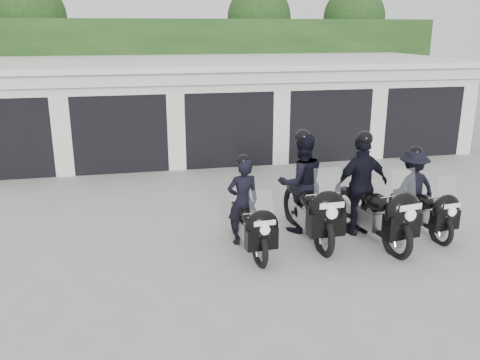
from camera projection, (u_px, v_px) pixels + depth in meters
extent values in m
plane|color=#A0A09B|center=(283.00, 238.00, 9.95)|extent=(80.00, 80.00, 0.00)
cube|color=silver|center=(213.00, 105.00, 17.51)|extent=(16.00, 6.00, 2.80)
cube|color=silver|center=(213.00, 62.00, 16.89)|extent=(16.40, 6.80, 0.16)
cube|color=silver|center=(231.00, 77.00, 14.10)|extent=(16.40, 0.12, 0.40)
cube|color=black|center=(230.00, 163.00, 15.05)|extent=(16.00, 0.06, 0.24)
cube|color=black|center=(11.00, 131.00, 14.66)|extent=(2.60, 2.60, 2.20)
cube|color=silver|center=(62.00, 125.00, 13.90)|extent=(0.50, 0.50, 2.80)
cube|color=black|center=(121.00, 127.00, 15.28)|extent=(2.60, 2.60, 2.20)
cube|color=silver|center=(117.00, 83.00, 13.90)|extent=(2.60, 0.50, 0.60)
cube|color=silver|center=(175.00, 121.00, 14.53)|extent=(0.50, 0.50, 2.80)
cube|color=black|center=(222.00, 123.00, 15.91)|extent=(2.60, 2.60, 2.20)
cube|color=silver|center=(228.00, 81.00, 14.52)|extent=(2.60, 0.50, 0.60)
cube|color=silver|center=(279.00, 117.00, 15.15)|extent=(0.50, 0.50, 2.80)
cube|color=black|center=(316.00, 119.00, 16.53)|extent=(2.60, 2.60, 2.20)
cube|color=silver|center=(330.00, 79.00, 15.15)|extent=(2.60, 0.50, 0.60)
cube|color=silver|center=(375.00, 114.00, 15.77)|extent=(0.50, 0.50, 2.80)
cube|color=black|center=(402.00, 116.00, 17.16)|extent=(2.60, 2.60, 2.20)
cube|color=silver|center=(424.00, 77.00, 15.77)|extent=(2.60, 0.50, 0.60)
cube|color=silver|center=(464.00, 110.00, 16.40)|extent=(0.50, 0.50, 2.80)
cube|color=#163814|center=(197.00, 73.00, 21.04)|extent=(20.00, 2.00, 4.30)
sphere|color=#163814|center=(31.00, 16.00, 20.49)|extent=(2.80, 2.80, 2.80)
cylinder|color=black|center=(39.00, 85.00, 21.28)|extent=(0.24, 0.24, 3.30)
sphere|color=#163814|center=(259.00, 17.00, 22.40)|extent=(2.80, 2.80, 2.80)
cylinder|color=black|center=(258.00, 80.00, 23.19)|extent=(0.24, 0.24, 3.30)
sphere|color=#163814|center=(354.00, 18.00, 23.30)|extent=(2.80, 2.80, 2.80)
cylinder|color=black|center=(350.00, 78.00, 24.09)|extent=(0.24, 0.24, 3.30)
torus|color=black|center=(260.00, 249.00, 8.77)|extent=(0.16, 0.70, 0.70)
torus|color=black|center=(237.00, 221.00, 10.02)|extent=(0.16, 0.70, 0.70)
cube|color=#9F9FA4|center=(247.00, 230.00, 9.39)|extent=(0.29, 0.54, 0.31)
cube|color=black|center=(248.00, 238.00, 9.42)|extent=(0.18, 1.24, 0.06)
ellipsoid|color=black|center=(250.00, 217.00, 9.15)|extent=(0.36, 0.57, 0.27)
cube|color=black|center=(243.00, 208.00, 9.52)|extent=(0.29, 0.54, 0.10)
ellipsoid|color=black|center=(262.00, 226.00, 8.57)|extent=(0.63, 0.37, 0.57)
cube|color=black|center=(261.00, 238.00, 8.63)|extent=(0.57, 0.26, 0.38)
cube|color=#B2BFC6|center=(261.00, 204.00, 8.48)|extent=(0.43, 0.15, 0.49)
cylinder|color=silver|center=(258.00, 213.00, 8.69)|extent=(0.53, 0.07, 0.03)
cube|color=white|center=(265.00, 223.00, 8.39)|extent=(0.38, 0.05, 0.09)
cube|color=white|center=(264.00, 232.00, 8.46)|extent=(0.17, 0.03, 0.10)
imported|color=black|center=(243.00, 202.00, 9.50)|extent=(0.64, 0.45, 1.67)
sphere|color=black|center=(243.00, 161.00, 9.28)|extent=(0.26, 0.26, 0.26)
torus|color=black|center=(324.00, 235.00, 9.19)|extent=(0.16, 0.83, 0.83)
torus|color=black|center=(292.00, 206.00, 10.70)|extent=(0.16, 0.83, 0.83)
cube|color=#9F9FA4|center=(306.00, 215.00, 9.94)|extent=(0.32, 0.64, 0.36)
cube|color=black|center=(306.00, 224.00, 9.98)|extent=(0.16, 1.48, 0.07)
ellipsoid|color=black|center=(311.00, 200.00, 9.65)|extent=(0.40, 0.67, 0.33)
cube|color=black|center=(302.00, 191.00, 10.10)|extent=(0.32, 0.64, 0.11)
ellipsoid|color=black|center=(327.00, 209.00, 8.95)|extent=(0.73, 0.41, 0.68)
cube|color=black|center=(326.00, 223.00, 9.03)|extent=(0.67, 0.28, 0.45)
cube|color=#B2BFC6|center=(328.00, 184.00, 8.85)|extent=(0.51, 0.15, 0.58)
cylinder|color=silver|center=(322.00, 194.00, 9.10)|extent=(0.64, 0.06, 0.03)
cube|color=white|center=(332.00, 206.00, 8.73)|extent=(0.45, 0.04, 0.10)
cube|color=white|center=(331.00, 216.00, 8.82)|extent=(0.21, 0.03, 0.11)
imported|color=black|center=(301.00, 183.00, 10.08)|extent=(1.00, 0.80, 1.99)
sphere|color=black|center=(303.00, 137.00, 9.81)|extent=(0.31, 0.31, 0.31)
torus|color=black|center=(397.00, 238.00, 9.08)|extent=(0.26, 0.84, 0.83)
torus|color=black|center=(346.00, 209.00, 10.54)|extent=(0.26, 0.84, 0.83)
cube|color=#9F9FA4|center=(369.00, 218.00, 9.81)|extent=(0.40, 0.67, 0.36)
cube|color=black|center=(369.00, 227.00, 9.84)|extent=(0.34, 1.47, 0.07)
ellipsoid|color=black|center=(377.00, 202.00, 9.53)|extent=(0.47, 0.71, 0.33)
cube|color=black|center=(361.00, 193.00, 9.96)|extent=(0.40, 0.67, 0.11)
ellipsoid|color=black|center=(403.00, 211.00, 8.85)|extent=(0.77, 0.49, 0.68)
cube|color=black|center=(401.00, 225.00, 8.93)|extent=(0.69, 0.36, 0.46)
cube|color=#B2BFC6|center=(404.00, 186.00, 8.75)|extent=(0.52, 0.21, 0.58)
cylinder|color=silver|center=(395.00, 196.00, 8.99)|extent=(0.63, 0.14, 0.03)
cube|color=white|center=(411.00, 207.00, 8.64)|extent=(0.45, 0.09, 0.10)
cube|color=white|center=(408.00, 218.00, 8.73)|extent=(0.20, 0.05, 0.11)
imported|color=black|center=(361.00, 185.00, 9.93)|extent=(1.27, 0.85, 2.00)
sphere|color=black|center=(365.00, 139.00, 9.66)|extent=(0.31, 0.31, 0.31)
torus|color=black|center=(441.00, 229.00, 9.64)|extent=(0.18, 0.68, 0.68)
torus|color=black|center=(398.00, 207.00, 10.85)|extent=(0.18, 0.68, 0.68)
cube|color=#9F9FA4|center=(418.00, 214.00, 10.25)|extent=(0.30, 0.53, 0.30)
cube|color=black|center=(418.00, 221.00, 10.27)|extent=(0.21, 1.21, 0.06)
ellipsoid|color=black|center=(425.00, 202.00, 10.01)|extent=(0.36, 0.56, 0.27)
cube|color=black|center=(412.00, 195.00, 10.37)|extent=(0.30, 0.53, 0.09)
ellipsoid|color=black|center=(446.00, 209.00, 9.45)|extent=(0.62, 0.37, 0.56)
cube|color=black|center=(445.00, 220.00, 9.51)|extent=(0.56, 0.26, 0.37)
cube|color=#B2BFC6|center=(447.00, 189.00, 9.37)|extent=(0.42, 0.15, 0.47)
cylinder|color=silver|center=(440.00, 197.00, 9.57)|extent=(0.52, 0.08, 0.03)
cube|color=white|center=(453.00, 206.00, 9.27)|extent=(0.37, 0.06, 0.08)
cube|color=white|center=(450.00, 214.00, 9.35)|extent=(0.17, 0.03, 0.09)
imported|color=black|center=(412.00, 188.00, 10.35)|extent=(1.11, 0.66, 1.63)
sphere|color=black|center=(416.00, 152.00, 10.13)|extent=(0.25, 0.25, 0.25)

